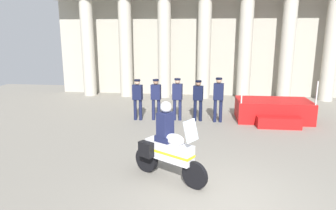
% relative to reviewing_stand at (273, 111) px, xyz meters
% --- Properties ---
extents(ground_plane, '(28.00, 28.00, 0.00)m').
position_rel_reviewing_stand_xyz_m(ground_plane, '(-2.42, -6.48, -0.40)').
color(ground_plane, gray).
extents(colonnade_backdrop, '(16.62, 1.56, 5.94)m').
position_rel_reviewing_stand_xyz_m(colonnade_backdrop, '(-2.82, 4.83, 2.80)').
color(colonnade_backdrop, '#A49F91').
rests_on(colonnade_backdrop, ground_plane).
extents(reviewing_stand, '(2.87, 2.16, 1.73)m').
position_rel_reviewing_stand_xyz_m(reviewing_stand, '(0.00, 0.00, 0.00)').
color(reviewing_stand, '#B71414').
rests_on(reviewing_stand, ground_plane).
extents(officer_in_row_0, '(0.41, 0.27, 1.65)m').
position_rel_reviewing_stand_xyz_m(officer_in_row_0, '(-5.42, -0.52, 0.58)').
color(officer_in_row_0, '#141938').
rests_on(officer_in_row_0, ground_plane).
extents(officer_in_row_1, '(0.41, 0.27, 1.67)m').
position_rel_reviewing_stand_xyz_m(officer_in_row_1, '(-4.69, -0.44, 0.58)').
color(officer_in_row_1, '#191E42').
rests_on(officer_in_row_1, ground_plane).
extents(officer_in_row_2, '(0.41, 0.27, 1.70)m').
position_rel_reviewing_stand_xyz_m(officer_in_row_2, '(-3.83, -0.37, 0.60)').
color(officer_in_row_2, '#191E42').
rests_on(officer_in_row_2, ground_plane).
extents(officer_in_row_3, '(0.41, 0.27, 1.64)m').
position_rel_reviewing_stand_xyz_m(officer_in_row_3, '(-3.01, -0.39, 0.57)').
color(officer_in_row_3, black).
rests_on(officer_in_row_3, ground_plane).
extents(officer_in_row_4, '(0.41, 0.27, 1.77)m').
position_rel_reviewing_stand_xyz_m(officer_in_row_4, '(-2.22, -0.46, 0.64)').
color(officer_in_row_4, '#141938').
rests_on(officer_in_row_4, ground_plane).
extents(motorcycle_with_rider, '(1.84, 1.25, 1.90)m').
position_rel_reviewing_stand_xyz_m(motorcycle_with_rider, '(-3.64, -5.56, 0.40)').
color(motorcycle_with_rider, black).
rests_on(motorcycle_with_rider, ground_plane).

